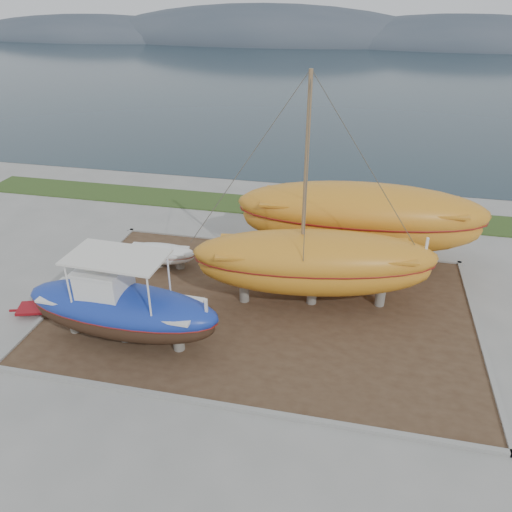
% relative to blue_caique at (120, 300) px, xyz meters
% --- Properties ---
extents(ground, '(140.00, 140.00, 0.00)m').
position_rel_blue_caique_xyz_m(ground, '(4.92, -0.56, -1.98)').
color(ground, gray).
rests_on(ground, ground).
extents(dirt_patch, '(18.00, 12.00, 0.06)m').
position_rel_blue_caique_xyz_m(dirt_patch, '(4.92, 3.44, -1.95)').
color(dirt_patch, '#422D1E').
rests_on(dirt_patch, ground).
extents(curb_frame, '(18.60, 12.60, 0.15)m').
position_rel_blue_caique_xyz_m(curb_frame, '(4.92, 3.44, -1.91)').
color(curb_frame, gray).
rests_on(curb_frame, ground).
extents(grass_strip, '(44.00, 3.00, 0.08)m').
position_rel_blue_caique_xyz_m(grass_strip, '(4.92, 14.94, -1.94)').
color(grass_strip, '#284219').
rests_on(grass_strip, ground).
extents(sea, '(260.00, 100.00, 0.04)m').
position_rel_blue_caique_xyz_m(sea, '(4.92, 69.44, -1.98)').
color(sea, '#1A2C35').
rests_on(sea, ground).
extents(mountain_ridge, '(200.00, 36.00, 20.00)m').
position_rel_blue_caique_xyz_m(mountain_ridge, '(4.92, 124.44, -1.98)').
color(mountain_ridge, '#333D49').
rests_on(mountain_ridge, ground).
extents(blue_caique, '(8.09, 2.83, 3.85)m').
position_rel_blue_caique_xyz_m(blue_caique, '(0.00, 0.00, 0.00)').
color(blue_caique, '#1A34A1').
rests_on(blue_caique, dirt_patch).
extents(white_dinghy, '(3.87, 1.62, 1.14)m').
position_rel_blue_caique_xyz_m(white_dinghy, '(-0.99, 5.97, -1.35)').
color(white_dinghy, white).
rests_on(white_dinghy, dirt_patch).
extents(orange_sailboat, '(10.88, 4.74, 10.00)m').
position_rel_blue_caique_xyz_m(orange_sailboat, '(6.99, 4.29, 3.08)').
color(orange_sailboat, orange).
rests_on(orange_sailboat, dirt_patch).
extents(orange_bare_hull, '(12.52, 4.36, 4.04)m').
position_rel_blue_caique_xyz_m(orange_bare_hull, '(8.74, 8.75, 0.10)').
color(orange_bare_hull, orange).
rests_on(orange_bare_hull, dirt_patch).
extents(red_trailer, '(2.65, 1.88, 0.34)m').
position_rel_blue_caique_xyz_m(red_trailer, '(-4.64, 0.97, -1.81)').
color(red_trailer, maroon).
rests_on(red_trailer, ground).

